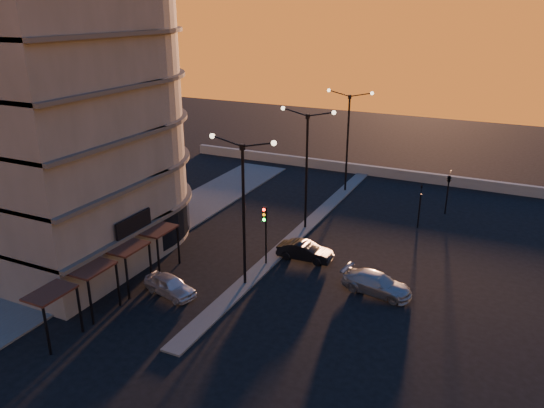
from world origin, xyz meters
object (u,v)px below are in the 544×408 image
Objects in this scene: car_hatchback at (170,285)px; streetlamp_mid at (307,160)px; traffic_light_main at (265,226)px; car_wagon at (377,284)px; car_sedan at (305,251)px.

streetlamp_mid is at bearing -1.94° from car_hatchback.
traffic_light_main is 7.26m from car_hatchback.
car_wagon is (7.76, -7.46, -4.96)m from streetlamp_mid.
car_sedan is at bearing -21.85° from car_hatchback.
streetlamp_mid is at bearing 54.44° from car_wagon.
car_sedan is 6.18m from car_wagon.
streetlamp_mid is 14.42m from car_hatchback.
traffic_light_main reaches higher than car_wagon.
car_wagon is at bearing -43.86° from streetlamp_mid.
car_wagon reaches higher than car_sedan.
streetlamp_mid is 2.49× the size of car_sedan.
car_sedan is at bearing 44.52° from traffic_light_main.
car_wagon reaches higher than car_hatchback.
car_hatchback is (-3.50, -5.94, -2.27)m from traffic_light_main.
car_hatchback is 0.83× the size of car_wagon.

